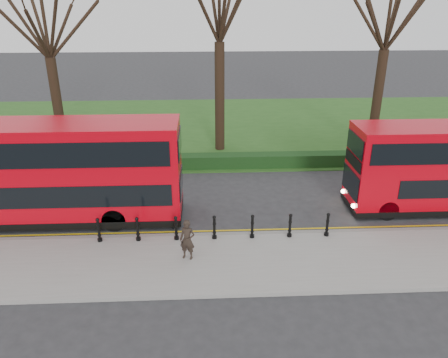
{
  "coord_description": "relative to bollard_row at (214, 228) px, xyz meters",
  "views": [
    {
      "loc": [
        0.98,
        -16.88,
        9.52
      ],
      "look_at": [
        1.81,
        0.5,
        2.0
      ],
      "focal_mm": 35.0,
      "sensor_mm": 36.0,
      "label": 1
    }
  ],
  "objects": [
    {
      "name": "ground",
      "position": [
        -1.33,
        1.35,
        -0.65
      ],
      "size": [
        120.0,
        120.0,
        0.0
      ],
      "primitive_type": "plane",
      "color": "#28282B",
      "rests_on": "ground"
    },
    {
      "name": "pedestrian",
      "position": [
        -1.05,
        -1.39,
        0.3
      ],
      "size": [
        0.66,
        0.53,
        1.59
      ],
      "primitive_type": "imported",
      "rotation": [
        0.0,
        0.0,
        -0.28
      ],
      "color": "black",
      "rests_on": "pavement"
    },
    {
      "name": "tree_mid",
      "position": [
        0.67,
        11.35,
        8.26
      ],
      "size": [
        7.84,
        7.84,
        12.25
      ],
      "color": "black",
      "rests_on": "ground"
    },
    {
      "name": "yellow_line_inner",
      "position": [
        -1.33,
        0.85,
        -0.64
      ],
      "size": [
        60.0,
        0.1,
        0.01
      ],
      "primitive_type": "cube",
      "color": "yellow",
      "rests_on": "ground"
    },
    {
      "name": "grass_verge",
      "position": [
        -1.33,
        16.35,
        -0.62
      ],
      "size": [
        60.0,
        18.0,
        0.06
      ],
      "primitive_type": "cube",
      "color": "#244E1A",
      "rests_on": "ground"
    },
    {
      "name": "yellow_line_outer",
      "position": [
        -1.33,
        0.65,
        -0.64
      ],
      "size": [
        60.0,
        0.1,
        0.01
      ],
      "primitive_type": "cube",
      "color": "yellow",
      "rests_on": "ground"
    },
    {
      "name": "kerb",
      "position": [
        -1.33,
        0.35,
        -0.58
      ],
      "size": [
        60.0,
        0.25,
        0.16
      ],
      "primitive_type": "cube",
      "color": "slate",
      "rests_on": "ground"
    },
    {
      "name": "bus_lead",
      "position": [
        -7.03,
        2.26,
        1.61
      ],
      "size": [
        11.25,
        2.58,
        4.48
      ],
      "color": "#BA0310",
      "rests_on": "ground"
    },
    {
      "name": "pavement",
      "position": [
        -1.33,
        -1.65,
        -0.58
      ],
      "size": [
        60.0,
        4.0,
        0.15
      ],
      "primitive_type": "cube",
      "color": "gray",
      "rests_on": "ground"
    },
    {
      "name": "tree_left",
      "position": [
        -9.33,
        11.35,
        7.18
      ],
      "size": [
        6.9,
        6.9,
        10.78
      ],
      "color": "black",
      "rests_on": "ground"
    },
    {
      "name": "hedge",
      "position": [
        -1.33,
        8.15,
        -0.25
      ],
      "size": [
        60.0,
        0.9,
        0.8
      ],
      "primitive_type": "cube",
      "color": "black",
      "rests_on": "ground"
    },
    {
      "name": "bollard_row",
      "position": [
        0.0,
        0.0,
        0.0
      ],
      "size": [
        9.48,
        0.15,
        1.0
      ],
      "color": "black",
      "rests_on": "pavement"
    },
    {
      "name": "tree_right",
      "position": [
        10.67,
        11.35,
        7.61
      ],
      "size": [
        7.27,
        7.27,
        11.37
      ],
      "color": "black",
      "rests_on": "ground"
    }
  ]
}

